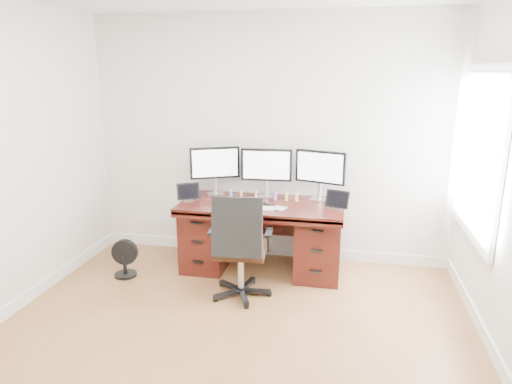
% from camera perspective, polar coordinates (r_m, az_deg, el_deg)
% --- Properties ---
extents(ground, '(4.50, 4.50, 0.00)m').
position_cam_1_polar(ground, '(3.51, -5.21, -21.66)').
color(ground, olive).
rests_on(ground, ground).
extents(back_wall, '(4.00, 0.10, 2.70)m').
position_cam_1_polar(back_wall, '(5.07, 1.69, 6.52)').
color(back_wall, white).
rests_on(back_wall, ground).
extents(desk, '(1.70, 0.80, 0.75)m').
position_cam_1_polar(desk, '(4.90, 0.77, -5.23)').
color(desk, '#3B100B').
rests_on(desk, ground).
extents(office_chair, '(0.60, 0.59, 1.03)m').
position_cam_1_polar(office_chair, '(4.32, -2.00, -9.01)').
color(office_chair, black).
rests_on(office_chair, ground).
extents(floor_fan, '(0.27, 0.23, 0.40)m').
position_cam_1_polar(floor_fan, '(4.99, -16.13, -8.04)').
color(floor_fan, black).
rests_on(floor_fan, ground).
extents(monitor_left, '(0.52, 0.26, 0.53)m').
position_cam_1_polar(monitor_left, '(5.07, -5.16, 3.43)').
color(monitor_left, silver).
rests_on(monitor_left, desk).
extents(monitor_center, '(0.55, 0.15, 0.53)m').
position_cam_1_polar(monitor_center, '(4.94, 1.31, 3.18)').
color(monitor_center, silver).
rests_on(monitor_center, desk).
extents(monitor_right, '(0.54, 0.20, 0.53)m').
position_cam_1_polar(monitor_right, '(4.87, 8.04, 2.88)').
color(monitor_right, silver).
rests_on(monitor_right, desk).
extents(tablet_left, '(0.24, 0.17, 0.19)m').
position_cam_1_polar(tablet_left, '(4.90, -8.50, -0.09)').
color(tablet_left, silver).
rests_on(tablet_left, desk).
extents(tablet_right, '(0.25, 0.14, 0.19)m').
position_cam_1_polar(tablet_right, '(4.62, 10.10, -1.08)').
color(tablet_right, silver).
rests_on(tablet_right, desk).
extents(keyboard, '(0.31, 0.15, 0.01)m').
position_cam_1_polar(keyboard, '(4.56, 0.37, -2.05)').
color(keyboard, silver).
rests_on(keyboard, desk).
extents(trackpad, '(0.15, 0.15, 0.01)m').
position_cam_1_polar(trackpad, '(4.58, 2.93, -2.04)').
color(trackpad, silver).
rests_on(trackpad, desk).
extents(drawing_tablet, '(0.24, 0.17, 0.01)m').
position_cam_1_polar(drawing_tablet, '(4.69, -2.89, -1.64)').
color(drawing_tablet, black).
rests_on(drawing_tablet, desk).
extents(phone, '(0.16, 0.12, 0.01)m').
position_cam_1_polar(phone, '(4.75, 0.96, -1.42)').
color(phone, black).
rests_on(phone, desk).
extents(figurine_blue, '(0.04, 0.04, 0.09)m').
position_cam_1_polar(figurine_blue, '(4.97, -3.16, -0.14)').
color(figurine_blue, '#4671D8').
rests_on(figurine_blue, desk).
extents(figurine_brown, '(0.04, 0.04, 0.09)m').
position_cam_1_polar(figurine_brown, '(4.94, -1.90, -0.21)').
color(figurine_brown, '#886546').
rests_on(figurine_brown, desk).
extents(figurine_pink, '(0.04, 0.04, 0.09)m').
position_cam_1_polar(figurine_pink, '(4.91, -0.00, -0.31)').
color(figurine_pink, pink).
rests_on(figurine_pink, desk).
extents(figurine_purple, '(0.04, 0.04, 0.09)m').
position_cam_1_polar(figurine_purple, '(4.87, 2.42, -0.43)').
color(figurine_purple, '#A862E7').
rests_on(figurine_purple, desk).
extents(figurine_yellow, '(0.04, 0.04, 0.09)m').
position_cam_1_polar(figurine_yellow, '(4.86, 3.83, -0.51)').
color(figurine_yellow, '#CCBC6D').
rests_on(figurine_yellow, desk).
extents(figurine_orange, '(0.04, 0.04, 0.09)m').
position_cam_1_polar(figurine_orange, '(4.84, 5.11, -0.57)').
color(figurine_orange, gold).
rests_on(figurine_orange, desk).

